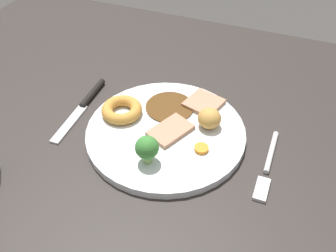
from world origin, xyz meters
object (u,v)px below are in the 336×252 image
object	(u,v)px
fork	(267,166)
knife	(85,104)
yorkshire_pudding	(122,110)
roast_potato_left	(209,118)
meat_slice_main	(170,130)
broccoli_floret	(149,149)
meat_slice_under	(204,103)
dinner_plate	(168,133)
carrot_coin_front	(201,149)

from	to	relation	value
fork	knife	bearing A→B (deg)	-95.25
yorkshire_pudding	fork	size ratio (longest dim) A/B	0.48
roast_potato_left	knife	bearing A→B (deg)	3.63
roast_potato_left	knife	distance (cm)	24.28
meat_slice_main	broccoli_floret	xyz separation A→B (cm)	(0.68, 7.50, 2.47)
yorkshire_pudding	broccoli_floret	size ratio (longest dim) A/B	1.49
meat_slice_under	yorkshire_pudding	world-z (taller)	yorkshire_pudding
meat_slice_main	dinner_plate	bearing A→B (deg)	-26.31
meat_slice_main	broccoli_floret	distance (cm)	7.93
meat_slice_main	roast_potato_left	size ratio (longest dim) A/B	1.80
yorkshire_pudding	broccoli_floret	distance (cm)	12.83
carrot_coin_front	fork	world-z (taller)	carrot_coin_front
dinner_plate	meat_slice_under	distance (cm)	9.66
carrot_coin_front	knife	size ratio (longest dim) A/B	0.13
fork	carrot_coin_front	bearing A→B (deg)	-83.14
roast_potato_left	yorkshire_pudding	bearing A→B (deg)	9.50
meat_slice_main	meat_slice_under	size ratio (longest dim) A/B	1.22
fork	knife	world-z (taller)	knife
carrot_coin_front	roast_potato_left	bearing A→B (deg)	-84.82
meat_slice_under	carrot_coin_front	world-z (taller)	meat_slice_under
meat_slice_under	broccoli_floret	world-z (taller)	broccoli_floret
meat_slice_under	broccoli_floret	xyz separation A→B (cm)	(3.78, 16.65, 2.47)
roast_potato_left	broccoli_floret	bearing A→B (deg)	60.90
broccoli_floret	dinner_plate	bearing A→B (deg)	-90.88
dinner_plate	carrot_coin_front	xyz separation A→B (cm)	(-6.76, 2.40, 1.03)
dinner_plate	yorkshire_pudding	xyz separation A→B (cm)	(9.28, -1.01, 1.71)
meat_slice_under	carrot_coin_front	distance (cm)	11.69
dinner_plate	meat_slice_main	size ratio (longest dim) A/B	3.76
dinner_plate	meat_slice_main	bearing A→B (deg)	153.69
yorkshire_pudding	carrot_coin_front	xyz separation A→B (cm)	(-16.04, 3.41, -0.67)
meat_slice_main	fork	distance (cm)	17.01
dinner_plate	broccoli_floret	size ratio (longest dim) A/B	5.64
roast_potato_left	fork	size ratio (longest dim) A/B	0.27
carrot_coin_front	fork	distance (cm)	10.89
yorkshire_pudding	carrot_coin_front	size ratio (longest dim) A/B	3.09
roast_potato_left	broccoli_floret	world-z (taller)	broccoli_floret
carrot_coin_front	yorkshire_pudding	bearing A→B (deg)	-12.01
knife	roast_potato_left	bearing A→B (deg)	91.78
meat_slice_main	carrot_coin_front	world-z (taller)	meat_slice_main
roast_potato_left	knife	size ratio (longest dim) A/B	0.22
broccoli_floret	roast_potato_left	bearing A→B (deg)	-119.10
meat_slice_main	broccoli_floret	bearing A→B (deg)	84.84
meat_slice_under	knife	distance (cm)	22.61
roast_potato_left	broccoli_floret	xyz separation A→B (cm)	(6.34, 11.38, 1.10)
knife	yorkshire_pudding	bearing A→B (deg)	81.08
meat_slice_under	fork	size ratio (longest dim) A/B	0.39
dinner_plate	broccoli_floret	distance (cm)	8.56
knife	dinner_plate	bearing A→B (deg)	81.52
roast_potato_left	carrot_coin_front	xyz separation A→B (cm)	(-0.54, 6.01, -1.44)
roast_potato_left	carrot_coin_front	distance (cm)	6.20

